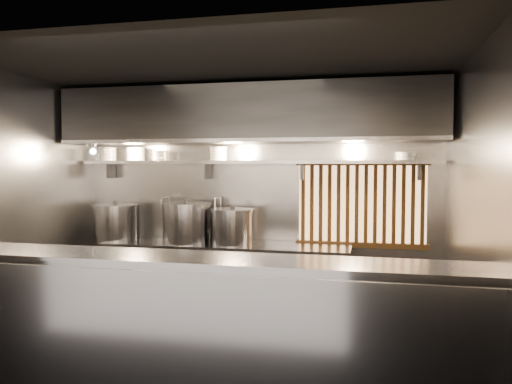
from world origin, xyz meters
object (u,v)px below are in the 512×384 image
at_px(pendant_bulb, 243,155).
at_px(stock_pot_left, 115,222).
at_px(heat_lamp, 92,147).
at_px(stock_pot_mid, 187,223).
at_px(stock_pot_right, 232,226).

xyz_separation_m(pendant_bulb, stock_pot_left, (-1.65, -0.07, -0.84)).
distance_m(heat_lamp, pendant_bulb, 1.83).
bearing_deg(stock_pot_mid, heat_lamp, -167.67).
bearing_deg(stock_pot_mid, stock_pot_right, -0.95).
bearing_deg(stock_pot_right, pendant_bulb, 49.17).
relative_size(heat_lamp, stock_pot_right, 0.55).
relative_size(pendant_bulb, stock_pot_mid, 0.26).
distance_m(heat_lamp, stock_pot_mid, 1.47).
distance_m(pendant_bulb, stock_pot_right, 0.86).
height_order(heat_lamp, stock_pot_right, heat_lamp).
distance_m(stock_pot_mid, stock_pot_right, 0.58).
xyz_separation_m(heat_lamp, stock_pot_left, (0.15, 0.28, -0.94)).
distance_m(heat_lamp, stock_pot_left, 0.99).
height_order(pendant_bulb, stock_pot_mid, pendant_bulb).
relative_size(heat_lamp, pendant_bulb, 1.87).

